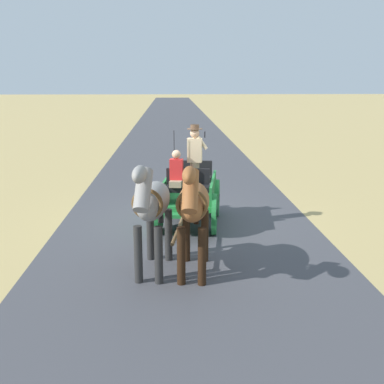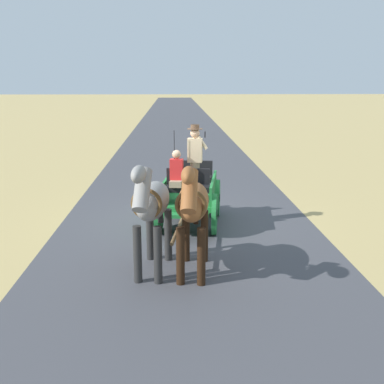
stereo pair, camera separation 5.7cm
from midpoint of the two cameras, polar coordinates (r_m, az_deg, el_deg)
The scene contains 5 objects.
ground_plane at distance 11.83m, azimuth -0.83°, elevation -3.58°, with size 200.00×200.00×0.00m, color tan.
road_surface at distance 11.83m, azimuth -0.83°, elevation -3.56°, with size 6.31×160.00×0.01m, color #424247.
horse_drawn_carriage at distance 11.35m, azimuth -0.45°, elevation -0.06°, with size 1.74×4.51×2.50m.
horse_near_side at distance 8.27m, azimuth -0.03°, elevation -1.68°, with size 0.74×2.14×2.21m.
horse_off_side at distance 8.37m, azimuth -5.11°, elevation -1.54°, with size 0.79×2.15×2.21m.
Camera 1 is at (0.37, 11.29, 3.53)m, focal length 43.32 mm.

